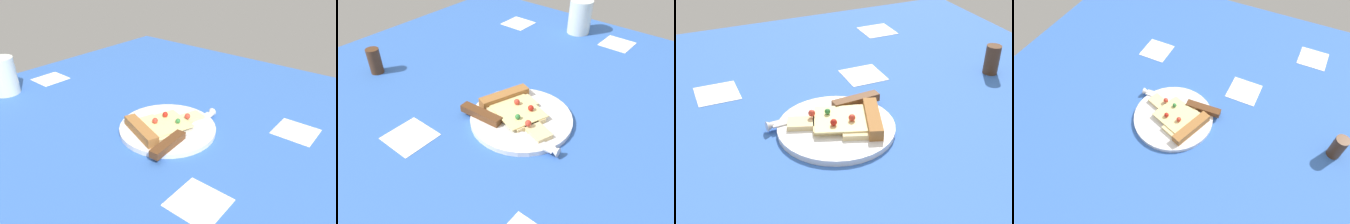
{
  "view_description": "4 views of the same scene",
  "coord_description": "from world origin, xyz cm",
  "views": [
    {
      "loc": [
        -45.06,
        -39.33,
        38.0
      ],
      "look_at": [
        4.04,
        1.13,
        3.81
      ],
      "focal_mm": 33.05,
      "sensor_mm": 36.0,
      "label": 1
    },
    {
      "loc": [
        35.04,
        -44.84,
        45.14
      ],
      "look_at": [
        -0.5,
        -1.6,
        1.91
      ],
      "focal_mm": 34.63,
      "sensor_mm": 36.0,
      "label": 2
    },
    {
      "loc": [
        29.08,
        65.06,
        47.16
      ],
      "look_at": [
        -0.24,
        -2.69,
        1.86
      ],
      "focal_mm": 47.54,
      "sensor_mm": 36.0,
      "label": 3
    },
    {
      "loc": [
        -22.49,
        45.44,
        70.01
      ],
      "look_at": [
        0.71,
        -1.85,
        1.97
      ],
      "focal_mm": 32.67,
      "sensor_mm": 36.0,
      "label": 4
    }
  ],
  "objects": [
    {
      "name": "knife",
      "position": [
        0.41,
        -5.36,
        1.76
      ],
      "size": [
        24.08,
        3.6,
        2.45
      ],
      "rotation": [
        0.0,
        0.0,
        4.78
      ],
      "color": "silver",
      "rests_on": "plate"
    },
    {
      "name": "pizza_slice",
      "position": [
        0.13,
        0.67,
        1.96
      ],
      "size": [
        19.01,
        14.13,
        2.65
      ],
      "rotation": [
        0.0,
        0.0,
        4.37
      ],
      "color": "beige",
      "rests_on": "plate"
    },
    {
      "name": "ground_plane",
      "position": [
        -0.02,
        0.0,
        -1.5
      ],
      "size": [
        125.77,
        125.77,
        3.0
      ],
      "color": "#3360B7",
      "rests_on": "ground"
    },
    {
      "name": "pepper_shaker",
      "position": [
        -40.21,
        -8.1,
        3.45
      ],
      "size": [
        3.42,
        3.42,
        6.89
      ],
      "primitive_type": "cylinder",
      "color": "#4C2D19",
      "rests_on": "ground_plane"
    },
    {
      "name": "plate",
      "position": [
        2.51,
        -0.19,
        0.58
      ],
      "size": [
        22.34,
        22.34,
        1.15
      ],
      "primitive_type": "cylinder",
      "color": "silver",
      "rests_on": "ground_plane"
    }
  ]
}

